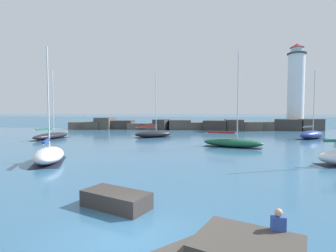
{
  "coord_description": "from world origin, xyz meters",
  "views": [
    {
      "loc": [
        2.16,
        -8.25,
        4.19
      ],
      "look_at": [
        -1.62,
        28.8,
        1.99
      ],
      "focal_mm": 28.0,
      "sensor_mm": 36.0,
      "label": 1
    }
  ],
  "objects_px": {
    "sailboat_moored_1": "(153,134)",
    "sailboat_moored_4": "(51,136)",
    "lighthouse": "(296,92)",
    "sailboat_moored_0": "(49,155)",
    "sailboat_moored_2": "(312,134)",
    "sailboat_moored_5": "(232,142)",
    "person_on_rocks": "(278,235)"
  },
  "relations": [
    {
      "from": "sailboat_moored_1",
      "to": "sailboat_moored_4",
      "type": "bearing_deg",
      "value": -164.77
    },
    {
      "from": "lighthouse",
      "to": "sailboat_moored_4",
      "type": "bearing_deg",
      "value": -151.77
    },
    {
      "from": "sailboat_moored_0",
      "to": "sailboat_moored_1",
      "type": "height_order",
      "value": "sailboat_moored_1"
    },
    {
      "from": "lighthouse",
      "to": "sailboat_moored_2",
      "type": "xyz_separation_m",
      "value": [
        -4.41,
        -18.68,
        -7.63
      ]
    },
    {
      "from": "sailboat_moored_0",
      "to": "sailboat_moored_4",
      "type": "bearing_deg",
      "value": 119.35
    },
    {
      "from": "lighthouse",
      "to": "sailboat_moored_2",
      "type": "relative_size",
      "value": 1.85
    },
    {
      "from": "sailboat_moored_1",
      "to": "sailboat_moored_5",
      "type": "bearing_deg",
      "value": -42.8
    },
    {
      "from": "lighthouse",
      "to": "sailboat_moored_5",
      "type": "distance_m",
      "value": 34.55
    },
    {
      "from": "sailboat_moored_0",
      "to": "person_on_rocks",
      "type": "xyz_separation_m",
      "value": [
        13.94,
        -12.78,
        0.25
      ]
    },
    {
      "from": "sailboat_moored_1",
      "to": "person_on_rocks",
      "type": "relative_size",
      "value": 6.26
    },
    {
      "from": "lighthouse",
      "to": "sailboat_moored_4",
      "type": "distance_m",
      "value": 49.01
    },
    {
      "from": "sailboat_moored_1",
      "to": "sailboat_moored_5",
      "type": "relative_size",
      "value": 0.93
    },
    {
      "from": "sailboat_moored_1",
      "to": "sailboat_moored_5",
      "type": "height_order",
      "value": "sailboat_moored_5"
    },
    {
      "from": "sailboat_moored_1",
      "to": "sailboat_moored_5",
      "type": "distance_m",
      "value": 14.64
    },
    {
      "from": "lighthouse",
      "to": "sailboat_moored_5",
      "type": "height_order",
      "value": "lighthouse"
    },
    {
      "from": "sailboat_moored_0",
      "to": "sailboat_moored_4",
      "type": "height_order",
      "value": "sailboat_moored_4"
    },
    {
      "from": "sailboat_moored_5",
      "to": "person_on_rocks",
      "type": "relative_size",
      "value": 6.76
    },
    {
      "from": "sailboat_moored_1",
      "to": "lighthouse",
      "type": "bearing_deg",
      "value": 33.98
    },
    {
      "from": "sailboat_moored_0",
      "to": "lighthouse",
      "type": "bearing_deg",
      "value": 49.74
    },
    {
      "from": "lighthouse",
      "to": "sailboat_moored_5",
      "type": "bearing_deg",
      "value": -120.97
    },
    {
      "from": "sailboat_moored_2",
      "to": "sailboat_moored_5",
      "type": "distance_m",
      "value": 16.46
    },
    {
      "from": "sailboat_moored_5",
      "to": "person_on_rocks",
      "type": "distance_m",
      "value": 23.39
    },
    {
      "from": "person_on_rocks",
      "to": "sailboat_moored_5",
      "type": "bearing_deg",
      "value": 84.88
    },
    {
      "from": "sailboat_moored_5",
      "to": "person_on_rocks",
      "type": "height_order",
      "value": "sailboat_moored_5"
    },
    {
      "from": "sailboat_moored_0",
      "to": "person_on_rocks",
      "type": "distance_m",
      "value": 18.91
    },
    {
      "from": "sailboat_moored_1",
      "to": "sailboat_moored_4",
      "type": "xyz_separation_m",
      "value": [
        -14.56,
        -3.96,
        -0.05
      ]
    },
    {
      "from": "lighthouse",
      "to": "sailboat_moored_2",
      "type": "distance_m",
      "value": 20.65
    },
    {
      "from": "lighthouse",
      "to": "person_on_rocks",
      "type": "distance_m",
      "value": 56.16
    },
    {
      "from": "sailboat_moored_4",
      "to": "sailboat_moored_5",
      "type": "distance_m",
      "value": 26.0
    },
    {
      "from": "sailboat_moored_4",
      "to": "sailboat_moored_5",
      "type": "relative_size",
      "value": 0.94
    },
    {
      "from": "sailboat_moored_4",
      "to": "person_on_rocks",
      "type": "height_order",
      "value": "sailboat_moored_4"
    },
    {
      "from": "lighthouse",
      "to": "sailboat_moored_2",
      "type": "height_order",
      "value": "lighthouse"
    }
  ]
}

